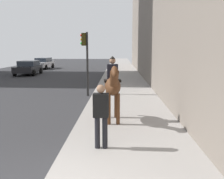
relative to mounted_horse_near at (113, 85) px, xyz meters
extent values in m
ellipsoid|color=#4C2B16|center=(0.08, 0.01, -0.04)|extent=(1.54, 0.69, 0.66)
cylinder|color=#4C2B16|center=(-0.36, -0.19, -0.78)|extent=(0.13, 0.13, 1.08)
cylinder|color=#4C2B16|center=(-0.38, 0.13, -0.78)|extent=(0.13, 0.13, 1.08)
cylinder|color=#4C2B16|center=(0.54, -0.11, -0.78)|extent=(0.13, 0.13, 1.08)
cylinder|color=#4C2B16|center=(0.51, 0.21, -0.78)|extent=(0.13, 0.13, 1.08)
cylinder|color=#4C2B16|center=(-0.69, -0.06, 0.31)|extent=(0.65, 0.33, 0.68)
ellipsoid|color=#4C2B16|center=(-0.90, -0.08, 0.56)|extent=(0.64, 0.27, 0.49)
cylinder|color=black|center=(0.79, 0.07, -0.14)|extent=(0.29, 0.12, 0.55)
cube|color=black|center=(0.13, 0.01, 0.14)|extent=(0.49, 0.64, 0.08)
cube|color=black|center=(0.13, 0.01, 0.46)|extent=(0.31, 0.40, 0.55)
sphere|color=#8C664C|center=(0.13, 0.01, 0.85)|extent=(0.22, 0.22, 0.22)
cone|color=black|center=(0.13, 0.01, 0.97)|extent=(0.22, 0.22, 0.10)
cylinder|color=black|center=(-2.52, 0.35, -0.89)|extent=(0.14, 0.14, 0.85)
cylinder|color=black|center=(-2.53, 0.15, -0.89)|extent=(0.14, 0.14, 0.85)
cube|color=black|center=(-2.52, 0.25, -0.16)|extent=(0.27, 0.41, 0.62)
sphere|color=#8C664C|center=(-2.52, 0.25, 0.27)|extent=(0.22, 0.22, 0.22)
cube|color=silver|center=(24.78, 9.75, -0.82)|extent=(4.65, 1.94, 0.60)
cube|color=#262D38|center=(25.05, 9.74, -0.26)|extent=(2.60, 1.63, 0.52)
cylinder|color=black|center=(23.32, 8.96, -1.12)|extent=(0.65, 0.25, 0.64)
cylinder|color=black|center=(23.40, 10.68, -1.12)|extent=(0.65, 0.25, 0.64)
cylinder|color=black|center=(26.15, 8.82, -1.12)|extent=(0.65, 0.25, 0.64)
cylinder|color=black|center=(26.23, 10.54, -1.12)|extent=(0.65, 0.25, 0.64)
cube|color=black|center=(17.17, 9.05, -0.82)|extent=(4.27, 2.02, 0.60)
cube|color=#262D38|center=(17.42, 9.06, -0.26)|extent=(2.47, 1.74, 0.52)
cylinder|color=black|center=(15.89, 8.07, -1.12)|extent=(0.65, 0.24, 0.64)
cylinder|color=black|center=(15.83, 9.95, -1.12)|extent=(0.65, 0.24, 0.64)
cylinder|color=black|center=(18.50, 8.16, -1.12)|extent=(0.65, 0.24, 0.64)
cylinder|color=black|center=(18.44, 10.04, -1.12)|extent=(0.65, 0.24, 0.64)
cylinder|color=black|center=(5.57, 1.56, 0.37)|extent=(0.12, 0.12, 3.61)
cube|color=#2D280C|center=(5.57, 1.74, 1.77)|extent=(0.20, 0.24, 0.70)
sphere|color=red|center=(5.57, 1.87, 1.99)|extent=(0.14, 0.14, 0.14)
sphere|color=orange|center=(5.57, 1.87, 1.77)|extent=(0.14, 0.14, 0.14)
sphere|color=green|center=(5.57, 1.87, 1.55)|extent=(0.14, 0.14, 0.14)
camera|label=1|loc=(-9.03, -0.20, 1.31)|focal=41.41mm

